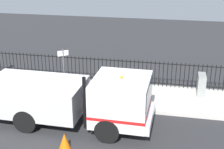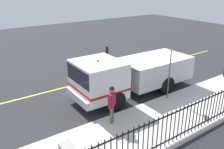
{
  "view_description": "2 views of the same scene",
  "coord_description": "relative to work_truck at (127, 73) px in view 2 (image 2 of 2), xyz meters",
  "views": [
    {
      "loc": [
        -10.77,
        -5.32,
        6.69
      ],
      "look_at": [
        1.84,
        -2.74,
        1.74
      ],
      "focal_mm": 50.45,
      "sensor_mm": 36.0,
      "label": 1
    },
    {
      "loc": [
        9.51,
        -9.05,
        5.74
      ],
      "look_at": [
        0.92,
        -3.04,
        1.66
      ],
      "focal_mm": 38.44,
      "sensor_mm": 36.0,
      "label": 2
    }
  ],
  "objects": [
    {
      "name": "traffic_cone",
      "position": [
        -1.84,
        0.01,
        -0.93
      ],
      "size": [
        0.43,
        0.43,
        0.62
      ],
      "primitive_type": "cone",
      "color": "orange",
      "rests_on": "ground"
    },
    {
      "name": "work_truck",
      "position": [
        0.0,
        0.0,
        0.0
      ],
      "size": [
        2.49,
        7.01,
        2.55
      ],
      "rotation": [
        0.0,
        0.0,
        3.12
      ],
      "color": "white",
      "rests_on": "ground"
    },
    {
      "name": "sidewalk_slab",
      "position": [
        3.03,
        1.67,
        -1.16
      ],
      "size": [
        3.11,
        21.65,
        0.16
      ],
      "primitive_type": "cube",
      "color": "beige",
      "rests_on": "ground"
    },
    {
      "name": "iron_fence",
      "position": [
        4.38,
        1.67,
        -0.39
      ],
      "size": [
        0.04,
        18.44,
        1.37
      ],
      "color": "black",
      "rests_on": "sidewalk_slab"
    },
    {
      "name": "worker_standing",
      "position": [
        2.0,
        -2.37,
        -0.06
      ],
      "size": [
        0.46,
        0.51,
        1.67
      ],
      "rotation": [
        0.0,
        0.0,
        2.24
      ],
      "color": "maroon",
      "rests_on": "sidewalk_slab"
    },
    {
      "name": "ground_plane",
      "position": [
        -0.34,
        1.67,
        -1.24
      ],
      "size": [
        47.63,
        47.63,
        0.0
      ],
      "primitive_type": "plane",
      "color": "#2B2B2D",
      "rests_on": "ground"
    },
    {
      "name": "lane_marking",
      "position": [
        -2.8,
        1.67,
        -1.24
      ],
      "size": [
        0.12,
        19.48,
        0.01
      ],
      "primitive_type": "cube",
      "color": "yellow",
      "rests_on": "ground"
    },
    {
      "name": "street_sign",
      "position": [
        1.77,
        1.25,
        0.48
      ],
      "size": [
        0.32,
        0.42,
        2.53
      ],
      "color": "#4C4C4C",
      "rests_on": "sidewalk_slab"
    }
  ]
}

